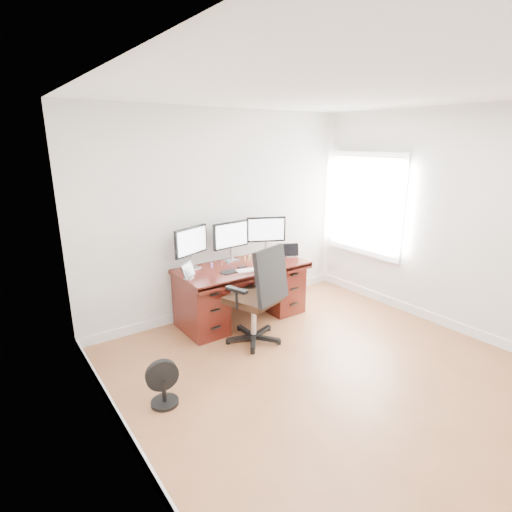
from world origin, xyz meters
TOP-DOWN VIEW (x-y plane):
  - ground at (0.00, 0.00)m, footprint 4.50×4.50m
  - back_wall at (0.00, 2.25)m, footprint 4.00×0.10m
  - right_wall at (2.00, 0.11)m, footprint 0.10×4.50m
  - desk at (0.00, 1.83)m, footprint 1.70×0.80m
  - office_chair at (-0.21, 1.18)m, footprint 0.79×0.79m
  - floor_fan at (-1.57, 0.72)m, footprint 0.30×0.25m
  - monitor_left at (-0.58, 2.07)m, footprint 0.52×0.23m
  - monitor_center at (0.00, 2.07)m, footprint 0.55×0.15m
  - monitor_right at (0.58, 2.07)m, footprint 0.51×0.27m
  - tablet_left at (-0.78, 1.75)m, footprint 0.23×0.20m
  - tablet_right at (0.76, 1.75)m, footprint 0.24×0.17m
  - keyboard at (-0.05, 1.58)m, footprint 0.33×0.19m
  - trackpad at (0.26, 1.62)m, footprint 0.16×0.16m
  - drawing_tablet at (-0.27, 1.67)m, footprint 0.23×0.16m
  - phone at (-0.04, 1.75)m, footprint 0.12×0.08m
  - figurine_purple at (-0.37, 1.95)m, footprint 0.03×0.03m
  - figurine_brown at (-0.22, 1.95)m, footprint 0.03×0.03m
  - figurine_blue at (-0.12, 1.95)m, footprint 0.03×0.03m
  - figurine_orange at (0.14, 1.95)m, footprint 0.03×0.03m
  - figurine_yellow at (0.21, 1.95)m, footprint 0.03×0.03m

SIDE VIEW (x-z plane):
  - ground at x=0.00m, z-range 0.00..0.00m
  - floor_fan at x=-1.57m, z-range -0.01..0.43m
  - office_chair at x=-0.21m, z-range -0.20..0.98m
  - desk at x=0.00m, z-range 0.03..0.78m
  - trackpad at x=0.26m, z-range 0.75..0.76m
  - drawing_tablet at x=-0.27m, z-range 0.75..0.76m
  - phone at x=-0.04m, z-range 0.75..0.76m
  - keyboard at x=-0.05m, z-range 0.75..0.76m
  - figurine_purple at x=-0.37m, z-range 0.75..0.83m
  - figurine_brown at x=-0.22m, z-range 0.75..0.83m
  - figurine_blue at x=-0.12m, z-range 0.75..0.83m
  - figurine_orange at x=0.14m, z-range 0.75..0.83m
  - figurine_yellow at x=0.21m, z-range 0.75..0.83m
  - tablet_left at x=-0.78m, z-range 0.74..0.93m
  - tablet_right at x=0.76m, z-range 0.74..0.93m
  - monitor_left at x=-0.58m, z-range 0.82..1.35m
  - monitor_center at x=0.00m, z-range 0.82..1.35m
  - monitor_right at x=0.58m, z-range 0.82..1.35m
  - back_wall at x=0.00m, z-range 0.00..2.70m
  - right_wall at x=2.00m, z-range 0.00..2.70m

